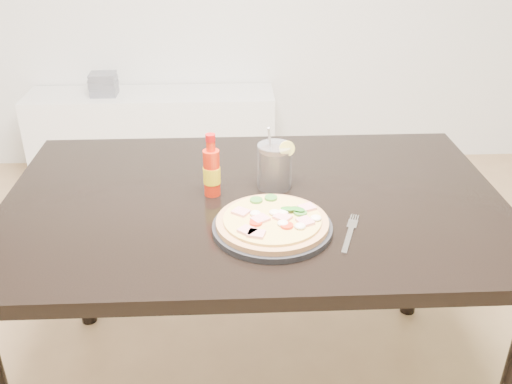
{
  "coord_description": "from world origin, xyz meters",
  "views": [
    {
      "loc": [
        -0.34,
        -1.07,
        1.51
      ],
      "look_at": [
        -0.28,
        0.22,
        0.83
      ],
      "focal_mm": 40.0,
      "sensor_mm": 36.0,
      "label": 1
    }
  ],
  "objects_px": {
    "dining_table": "(254,223)",
    "plate": "(272,228)",
    "hot_sauce_bottle": "(212,171)",
    "cola_cup": "(275,167)",
    "pizza": "(273,221)",
    "fork": "(350,232)",
    "media_console": "(154,134)"
  },
  "relations": [
    {
      "from": "dining_table",
      "to": "media_console",
      "type": "relative_size",
      "value": 1.0
    },
    {
      "from": "pizza",
      "to": "media_console",
      "type": "distance_m",
      "value": 2.06
    },
    {
      "from": "dining_table",
      "to": "pizza",
      "type": "xyz_separation_m",
      "value": [
        0.04,
        -0.18,
        0.11
      ]
    },
    {
      "from": "pizza",
      "to": "fork",
      "type": "xyz_separation_m",
      "value": [
        0.19,
        -0.02,
        -0.02
      ]
    },
    {
      "from": "dining_table",
      "to": "media_console",
      "type": "distance_m",
      "value": 1.86
    },
    {
      "from": "plate",
      "to": "cola_cup",
      "type": "relative_size",
      "value": 1.61
    },
    {
      "from": "media_console",
      "to": "pizza",
      "type": "bearing_deg",
      "value": -73.79
    },
    {
      "from": "plate",
      "to": "cola_cup",
      "type": "bearing_deg",
      "value": 84.51
    },
    {
      "from": "dining_table",
      "to": "media_console",
      "type": "xyz_separation_m",
      "value": [
        -0.52,
        1.73,
        -0.42
      ]
    },
    {
      "from": "plate",
      "to": "media_console",
      "type": "relative_size",
      "value": 0.22
    },
    {
      "from": "dining_table",
      "to": "fork",
      "type": "bearing_deg",
      "value": -40.68
    },
    {
      "from": "pizza",
      "to": "hot_sauce_bottle",
      "type": "height_order",
      "value": "hot_sauce_bottle"
    },
    {
      "from": "cola_cup",
      "to": "media_console",
      "type": "distance_m",
      "value": 1.85
    },
    {
      "from": "dining_table",
      "to": "plate",
      "type": "relative_size",
      "value": 4.61
    },
    {
      "from": "cola_cup",
      "to": "media_console",
      "type": "bearing_deg",
      "value": 109.13
    },
    {
      "from": "hot_sauce_bottle",
      "to": "pizza",
      "type": "bearing_deg",
      "value": -52.54
    },
    {
      "from": "dining_table",
      "to": "pizza",
      "type": "bearing_deg",
      "value": -77.62
    },
    {
      "from": "pizza",
      "to": "plate",
      "type": "bearing_deg",
      "value": 160.03
    },
    {
      "from": "pizza",
      "to": "fork",
      "type": "bearing_deg",
      "value": -6.23
    },
    {
      "from": "hot_sauce_bottle",
      "to": "dining_table",
      "type": "bearing_deg",
      "value": -11.84
    },
    {
      "from": "dining_table",
      "to": "hot_sauce_bottle",
      "type": "distance_m",
      "value": 0.2
    },
    {
      "from": "dining_table",
      "to": "plate",
      "type": "height_order",
      "value": "plate"
    },
    {
      "from": "plate",
      "to": "pizza",
      "type": "xyz_separation_m",
      "value": [
        0.0,
        -0.0,
        0.02
      ]
    },
    {
      "from": "fork",
      "to": "dining_table",
      "type": "bearing_deg",
      "value": 158.68
    },
    {
      "from": "dining_table",
      "to": "fork",
      "type": "relative_size",
      "value": 7.65
    },
    {
      "from": "hot_sauce_bottle",
      "to": "fork",
      "type": "xyz_separation_m",
      "value": [
        0.35,
        -0.23,
        -0.07
      ]
    },
    {
      "from": "dining_table",
      "to": "pizza",
      "type": "distance_m",
      "value": 0.21
    },
    {
      "from": "fork",
      "to": "cola_cup",
      "type": "bearing_deg",
      "value": 142.15
    },
    {
      "from": "pizza",
      "to": "fork",
      "type": "height_order",
      "value": "pizza"
    },
    {
      "from": "dining_table",
      "to": "media_console",
      "type": "height_order",
      "value": "dining_table"
    },
    {
      "from": "plate",
      "to": "fork",
      "type": "height_order",
      "value": "plate"
    },
    {
      "from": "hot_sauce_bottle",
      "to": "cola_cup",
      "type": "relative_size",
      "value": 0.96
    }
  ]
}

